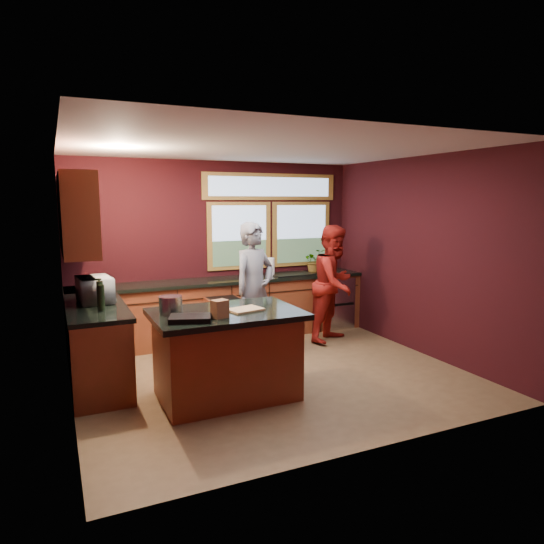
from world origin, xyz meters
TOP-DOWN VIEW (x-y plane):
  - floor at (0.00, 0.00)m, footprint 4.50×4.50m
  - room_shell at (-0.60, 0.32)m, footprint 4.52×4.02m
  - back_counter at (0.20, 1.70)m, footprint 4.50×0.64m
  - left_counter at (-1.95, 0.85)m, footprint 0.64×2.30m
  - island at (-0.72, -0.42)m, footprint 1.55×1.05m
  - person_grey at (0.09, 0.77)m, footprint 0.78×0.65m
  - person_red at (1.47, 0.95)m, footprint 1.06×1.00m
  - microwave at (-1.92, 0.70)m, footprint 0.42×0.57m
  - potted_plant at (1.57, 1.75)m, footprint 0.34×0.30m
  - paper_towel at (0.76, 1.70)m, footprint 0.12×0.12m
  - cutting_board at (-0.52, -0.47)m, footprint 0.40×0.32m
  - stock_pot at (-1.27, -0.27)m, footprint 0.24×0.24m
  - paper_bag at (-0.87, -0.67)m, footprint 0.18×0.16m
  - black_tray at (-1.17, -0.67)m, footprint 0.47×0.40m

SIDE VIEW (x-z plane):
  - floor at x=0.00m, z-range 0.00..0.00m
  - back_counter at x=0.20m, z-range 0.00..0.93m
  - left_counter at x=-1.95m, z-range 0.00..0.93m
  - island at x=-0.72m, z-range 0.01..0.95m
  - person_red at x=1.47m, z-range 0.00..1.74m
  - person_grey at x=0.09m, z-range 0.00..1.82m
  - cutting_board at x=-0.52m, z-range 0.94..0.96m
  - black_tray at x=-1.17m, z-range 0.94..0.99m
  - stock_pot at x=-1.27m, z-range 0.94..1.12m
  - paper_bag at x=-0.87m, z-range 0.94..1.12m
  - paper_towel at x=0.76m, z-range 0.93..1.21m
  - microwave at x=-1.92m, z-range 0.93..1.23m
  - potted_plant at x=1.57m, z-range 0.93..1.31m
  - room_shell at x=-0.60m, z-range 0.44..3.15m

